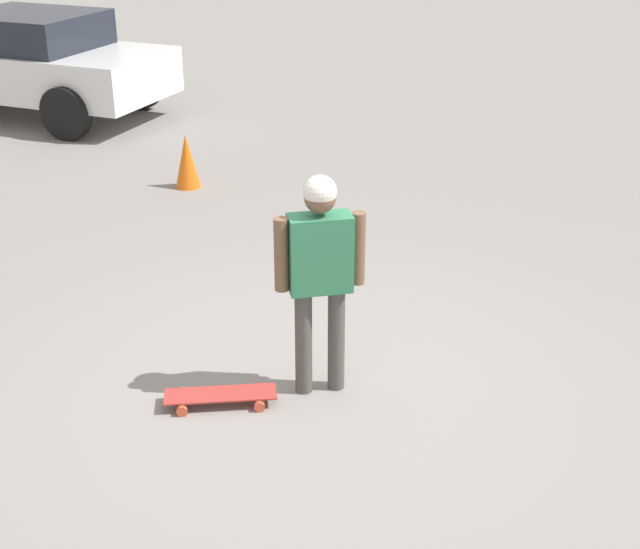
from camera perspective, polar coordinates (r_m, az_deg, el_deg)
ground_plane at (r=6.36m, az=0.00°, el=-7.30°), size 220.00×220.00×0.00m
person at (r=5.90m, az=0.00°, el=0.80°), size 0.30×0.60×1.58m
skateboard at (r=6.19m, az=-6.39°, el=-7.70°), size 0.47×0.79×0.09m
car_parked_near at (r=13.88m, az=-18.13°, el=12.81°), size 4.27×4.01×1.48m
traffic_cone at (r=10.31m, az=-8.52°, el=7.21°), size 0.29×0.29×0.62m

